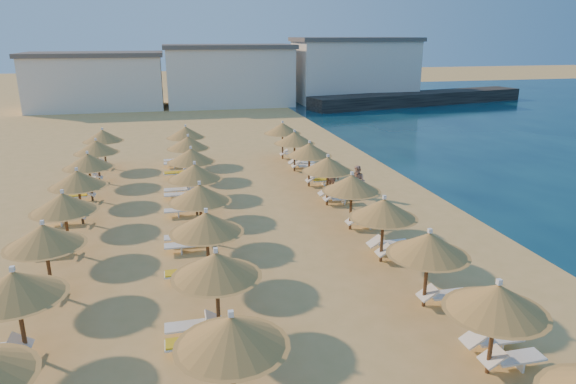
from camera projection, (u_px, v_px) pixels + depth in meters
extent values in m
plane|color=#E1AB62|center=(282.00, 253.00, 20.86)|extent=(220.00, 220.00, 0.00)
cube|color=black|center=(420.00, 98.00, 64.53)|extent=(30.19, 10.03, 1.50)
cube|color=white|center=(96.00, 83.00, 60.22)|extent=(15.00, 8.00, 6.00)
cube|color=#59514C|center=(93.00, 54.00, 59.26)|extent=(15.60, 8.48, 0.50)
cube|color=white|center=(229.00, 77.00, 63.18)|extent=(15.00, 8.00, 6.80)
cube|color=#59514C|center=(228.00, 47.00, 62.10)|extent=(15.60, 8.48, 0.50)
cube|color=white|center=(354.00, 72.00, 66.51)|extent=(15.00, 8.00, 7.60)
cube|color=#59514C|center=(355.00, 39.00, 65.32)|extent=(15.60, 8.48, 0.50)
cylinder|color=brown|center=(492.00, 338.00, 13.18)|extent=(0.12, 0.12, 2.08)
cone|color=#915B2A|center=(497.00, 298.00, 12.83)|extent=(2.46, 2.46, 0.74)
cone|color=#915B2A|center=(496.00, 309.00, 12.93)|extent=(2.65, 2.65, 0.12)
cube|color=white|center=(499.00, 282.00, 12.70)|extent=(0.12, 0.12, 0.14)
cylinder|color=brown|center=(426.00, 277.00, 16.47)|extent=(0.12, 0.12, 2.08)
cone|color=#915B2A|center=(429.00, 244.00, 16.13)|extent=(2.46, 2.46, 0.74)
cone|color=#915B2A|center=(428.00, 253.00, 16.22)|extent=(2.65, 2.65, 0.12)
cube|color=white|center=(430.00, 231.00, 16.00)|extent=(0.12, 0.12, 0.14)
cylinder|color=brown|center=(382.00, 237.00, 19.77)|extent=(0.12, 0.12, 2.08)
cone|color=#915B2A|center=(384.00, 208.00, 19.43)|extent=(2.46, 2.46, 0.74)
cone|color=#915B2A|center=(383.00, 216.00, 19.52)|extent=(2.65, 2.65, 0.12)
cube|color=white|center=(384.00, 197.00, 19.30)|extent=(0.12, 0.12, 0.14)
cylinder|color=brown|center=(351.00, 208.00, 23.07)|extent=(0.12, 0.12, 2.08)
cone|color=#915B2A|center=(352.00, 183.00, 22.73)|extent=(2.46, 2.46, 0.74)
cone|color=#915B2A|center=(351.00, 190.00, 22.82)|extent=(2.65, 2.65, 0.12)
cube|color=white|center=(352.00, 173.00, 22.60)|extent=(0.12, 0.12, 0.14)
cylinder|color=brown|center=(327.00, 186.00, 26.37)|extent=(0.12, 0.12, 2.08)
cone|color=#915B2A|center=(328.00, 164.00, 26.03)|extent=(2.46, 2.46, 0.74)
cone|color=#915B2A|center=(328.00, 170.00, 26.12)|extent=(2.65, 2.65, 0.12)
cube|color=white|center=(328.00, 156.00, 25.90)|extent=(0.12, 0.12, 0.14)
cylinder|color=brown|center=(309.00, 169.00, 29.67)|extent=(0.12, 0.12, 2.08)
cone|color=#915B2A|center=(309.00, 149.00, 29.32)|extent=(2.46, 2.46, 0.74)
cone|color=#915B2A|center=(309.00, 155.00, 29.42)|extent=(2.65, 2.65, 0.12)
cube|color=white|center=(309.00, 142.00, 29.19)|extent=(0.12, 0.12, 0.14)
cylinder|color=brown|center=(294.00, 155.00, 32.96)|extent=(0.12, 0.12, 2.08)
cone|color=#915B2A|center=(295.00, 138.00, 32.62)|extent=(2.46, 2.46, 0.74)
cone|color=#915B2A|center=(295.00, 143.00, 32.71)|extent=(2.65, 2.65, 0.12)
cube|color=white|center=(295.00, 131.00, 32.49)|extent=(0.12, 0.12, 0.14)
cylinder|color=brown|center=(283.00, 144.00, 36.26)|extent=(0.12, 0.12, 2.08)
cone|color=#915B2A|center=(282.00, 128.00, 35.92)|extent=(2.46, 2.46, 0.74)
cone|color=#915B2A|center=(283.00, 133.00, 36.01)|extent=(2.65, 2.65, 0.12)
cube|color=white|center=(282.00, 122.00, 35.79)|extent=(0.12, 0.12, 0.14)
cylinder|color=brown|center=(233.00, 376.00, 11.73)|extent=(0.12, 0.12, 2.08)
cone|color=#915B2A|center=(231.00, 331.00, 11.39)|extent=(2.46, 2.46, 0.74)
cone|color=#915B2A|center=(232.00, 344.00, 11.48)|extent=(2.65, 2.65, 0.12)
cube|color=white|center=(231.00, 314.00, 11.26)|extent=(0.12, 0.12, 0.14)
cylinder|color=brown|center=(218.00, 301.00, 15.03)|extent=(0.12, 0.12, 2.08)
cone|color=#915B2A|center=(216.00, 265.00, 14.69)|extent=(2.46, 2.46, 0.74)
cone|color=#915B2A|center=(217.00, 274.00, 14.78)|extent=(2.65, 2.65, 0.12)
cube|color=white|center=(215.00, 250.00, 14.56)|extent=(0.12, 0.12, 0.14)
cylinder|color=brown|center=(208.00, 253.00, 18.33)|extent=(0.12, 0.12, 2.08)
cone|color=#915B2A|center=(206.00, 222.00, 17.98)|extent=(2.46, 2.46, 0.74)
cone|color=#915B2A|center=(207.00, 231.00, 18.08)|extent=(2.65, 2.65, 0.12)
cube|color=white|center=(206.00, 210.00, 17.85)|extent=(0.12, 0.12, 0.14)
cylinder|color=brown|center=(201.00, 219.00, 21.62)|extent=(0.12, 0.12, 2.08)
cone|color=#915B2A|center=(200.00, 193.00, 21.28)|extent=(2.46, 2.46, 0.74)
cone|color=#915B2A|center=(200.00, 200.00, 21.37)|extent=(2.65, 2.65, 0.12)
cube|color=white|center=(199.00, 183.00, 21.15)|extent=(0.12, 0.12, 0.14)
cylinder|color=brown|center=(196.00, 195.00, 24.92)|extent=(0.12, 0.12, 2.08)
cone|color=#915B2A|center=(195.00, 172.00, 24.58)|extent=(2.46, 2.46, 0.74)
cone|color=#915B2A|center=(195.00, 178.00, 24.67)|extent=(2.65, 2.65, 0.12)
cube|color=white|center=(194.00, 163.00, 24.45)|extent=(0.12, 0.12, 0.14)
cylinder|color=brown|center=(192.00, 176.00, 28.22)|extent=(0.12, 0.12, 2.08)
cone|color=#915B2A|center=(191.00, 155.00, 27.88)|extent=(2.46, 2.46, 0.74)
cone|color=#915B2A|center=(191.00, 161.00, 27.97)|extent=(2.65, 2.65, 0.12)
cube|color=white|center=(191.00, 147.00, 27.75)|extent=(0.12, 0.12, 0.14)
cylinder|color=brown|center=(189.00, 161.00, 31.52)|extent=(0.12, 0.12, 2.08)
cone|color=#915B2A|center=(188.00, 143.00, 31.18)|extent=(2.46, 2.46, 0.74)
cone|color=#915B2A|center=(188.00, 148.00, 31.27)|extent=(2.65, 2.65, 0.12)
cube|color=white|center=(188.00, 135.00, 31.05)|extent=(0.12, 0.12, 0.14)
cylinder|color=brown|center=(187.00, 149.00, 34.82)|extent=(0.12, 0.12, 2.08)
cone|color=#915B2A|center=(186.00, 132.00, 34.47)|extent=(2.46, 2.46, 0.74)
cone|color=#915B2A|center=(186.00, 137.00, 34.57)|extent=(2.65, 2.65, 0.12)
cube|color=white|center=(185.00, 126.00, 34.34)|extent=(0.12, 0.12, 0.14)
cylinder|color=brown|center=(22.00, 323.00, 13.88)|extent=(0.12, 0.12, 2.08)
cone|color=#915B2A|center=(15.00, 284.00, 13.54)|extent=(2.46, 2.46, 0.74)
cone|color=#915B2A|center=(17.00, 295.00, 13.63)|extent=(2.65, 2.65, 0.12)
cube|color=white|center=(12.00, 269.00, 13.41)|extent=(0.12, 0.12, 0.14)
cylinder|color=brown|center=(49.00, 267.00, 17.18)|extent=(0.12, 0.12, 2.08)
cone|color=#915B2A|center=(44.00, 235.00, 16.84)|extent=(2.46, 2.46, 0.74)
cone|color=#915B2A|center=(45.00, 244.00, 16.93)|extent=(2.65, 2.65, 0.12)
cube|color=white|center=(42.00, 222.00, 16.71)|extent=(0.12, 0.12, 0.14)
cylinder|color=brown|center=(67.00, 230.00, 20.48)|extent=(0.12, 0.12, 2.08)
cone|color=#915B2A|center=(63.00, 202.00, 20.13)|extent=(2.46, 2.46, 0.74)
cone|color=#915B2A|center=(64.00, 210.00, 20.23)|extent=(2.65, 2.65, 0.12)
cube|color=white|center=(62.00, 191.00, 20.00)|extent=(0.12, 0.12, 0.14)
cylinder|color=brown|center=(80.00, 202.00, 23.77)|extent=(0.12, 0.12, 2.08)
cone|color=#915B2A|center=(77.00, 178.00, 23.43)|extent=(2.46, 2.46, 0.74)
cone|color=#915B2A|center=(78.00, 185.00, 23.52)|extent=(2.65, 2.65, 0.12)
cube|color=white|center=(76.00, 169.00, 23.30)|extent=(0.12, 0.12, 0.14)
cylinder|color=brown|center=(91.00, 182.00, 27.07)|extent=(0.12, 0.12, 2.08)
cone|color=#915B2A|center=(88.00, 161.00, 26.73)|extent=(2.46, 2.46, 0.74)
cone|color=#915B2A|center=(89.00, 166.00, 26.82)|extent=(2.65, 2.65, 0.12)
cube|color=white|center=(87.00, 152.00, 26.60)|extent=(0.12, 0.12, 0.14)
cylinder|color=brown|center=(98.00, 166.00, 30.37)|extent=(0.12, 0.12, 2.08)
cone|color=#915B2A|center=(96.00, 147.00, 30.03)|extent=(2.46, 2.46, 0.74)
cone|color=#915B2A|center=(97.00, 152.00, 30.12)|extent=(2.65, 2.65, 0.12)
cube|color=white|center=(95.00, 139.00, 29.90)|extent=(0.12, 0.12, 0.14)
cylinder|color=brown|center=(105.00, 153.00, 33.67)|extent=(0.12, 0.12, 2.08)
cone|color=#915B2A|center=(103.00, 135.00, 33.33)|extent=(2.46, 2.46, 0.74)
cone|color=#915B2A|center=(103.00, 140.00, 33.42)|extent=(2.65, 2.65, 0.12)
cube|color=white|center=(102.00, 129.00, 33.20)|extent=(0.12, 0.12, 0.14)
cube|color=white|center=(519.00, 357.00, 13.58)|extent=(1.35, 0.56, 0.06)
cube|color=white|center=(518.00, 362.00, 13.63)|extent=(0.06, 0.50, 0.32)
cube|color=white|center=(493.00, 357.00, 13.37)|extent=(0.58, 0.56, 0.40)
cube|color=white|center=(498.00, 339.00, 14.42)|extent=(1.35, 0.56, 0.06)
cube|color=white|center=(497.00, 343.00, 14.47)|extent=(0.06, 0.50, 0.32)
cube|color=white|center=(473.00, 338.00, 14.21)|extent=(0.58, 0.56, 0.40)
cube|color=white|center=(449.00, 294.00, 16.88)|extent=(1.35, 0.56, 0.06)
cube|color=white|center=(449.00, 298.00, 16.93)|extent=(0.06, 0.50, 0.32)
cube|color=white|center=(427.00, 293.00, 16.67)|extent=(0.58, 0.56, 0.40)
cube|color=white|center=(188.00, 326.00, 15.05)|extent=(1.35, 0.56, 0.06)
cube|color=white|center=(188.00, 331.00, 15.09)|extent=(0.06, 0.50, 0.32)
cube|color=white|center=(215.00, 318.00, 15.18)|extent=(0.58, 0.56, 0.40)
cube|color=white|center=(189.00, 343.00, 14.21)|extent=(1.35, 0.56, 0.06)
cube|color=white|center=(190.00, 348.00, 14.25)|extent=(0.06, 0.50, 0.32)
cube|color=white|center=(218.00, 335.00, 14.34)|extent=(0.58, 0.56, 0.40)
cube|color=yellow|center=(189.00, 341.00, 14.19)|extent=(1.30, 0.51, 0.05)
cube|color=white|center=(402.00, 252.00, 20.18)|extent=(1.35, 0.56, 0.06)
cube|color=white|center=(402.00, 255.00, 20.23)|extent=(0.06, 0.50, 0.32)
cube|color=white|center=(384.00, 250.00, 19.97)|extent=(0.58, 0.56, 0.40)
cube|color=yellow|center=(403.00, 250.00, 20.16)|extent=(1.30, 0.51, 0.05)
cube|color=white|center=(393.00, 243.00, 21.02)|extent=(1.35, 0.56, 0.06)
cube|color=white|center=(393.00, 247.00, 21.06)|extent=(0.06, 0.50, 0.32)
cube|color=white|center=(375.00, 241.00, 20.80)|extent=(0.58, 0.56, 0.40)
cube|color=white|center=(184.00, 273.00, 18.34)|extent=(1.35, 0.56, 0.06)
cube|color=white|center=(184.00, 277.00, 18.39)|extent=(0.06, 0.50, 0.32)
cube|color=white|center=(206.00, 268.00, 18.47)|extent=(0.58, 0.56, 0.40)
cube|color=yellow|center=(183.00, 272.00, 18.33)|extent=(1.30, 0.51, 0.05)
cube|color=white|center=(369.00, 221.00, 23.48)|extent=(1.35, 0.56, 0.06)
cube|color=white|center=(369.00, 224.00, 23.52)|extent=(0.06, 0.50, 0.32)
cube|color=white|center=(353.00, 219.00, 23.26)|extent=(0.58, 0.56, 0.40)
cube|color=white|center=(180.00, 237.00, 21.64)|extent=(1.35, 0.56, 0.06)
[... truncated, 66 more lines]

